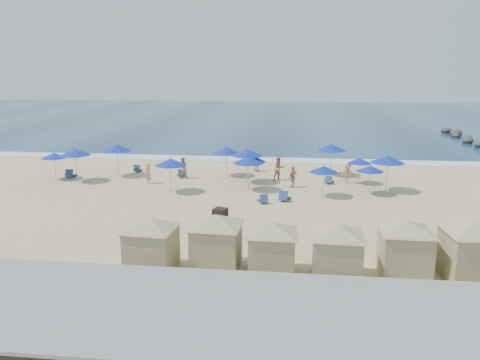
# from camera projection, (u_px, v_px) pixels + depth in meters

# --- Properties ---
(ground) EXTENTS (160.00, 160.00, 0.00)m
(ground) POSITION_uv_depth(u_px,v_px,m) (240.00, 207.00, 29.63)
(ground) COLOR #CDB382
(ground) RESTS_ON ground
(ocean) EXTENTS (160.00, 80.00, 0.06)m
(ocean) POSITION_uv_depth(u_px,v_px,m) (276.00, 117.00, 82.74)
(ocean) COLOR navy
(ocean) RESTS_ON ground
(surf_line) EXTENTS (160.00, 2.50, 0.08)m
(surf_line) POSITION_uv_depth(u_px,v_px,m) (259.00, 160.00, 44.59)
(surf_line) COLOR white
(surf_line) RESTS_ON ground
(seawall) EXTENTS (160.00, 6.10, 1.22)m
(seawall) POSITION_uv_depth(u_px,v_px,m) (196.00, 299.00, 16.44)
(seawall) COLOR gray
(seawall) RESTS_ON ground
(trash_bin) EXTENTS (0.90, 0.90, 0.71)m
(trash_bin) POSITION_uv_depth(u_px,v_px,m) (220.00, 214.00, 26.95)
(trash_bin) COLOR black
(trash_bin) RESTS_ON ground
(cabana_0) EXTENTS (4.22, 4.22, 2.65)m
(cabana_0) POSITION_uv_depth(u_px,v_px,m) (151.00, 238.00, 19.94)
(cabana_0) COLOR tan
(cabana_0) RESTS_ON ground
(cabana_1) EXTENTS (4.35, 4.35, 2.73)m
(cabana_1) POSITION_uv_depth(u_px,v_px,m) (216.00, 235.00, 20.16)
(cabana_1) COLOR tan
(cabana_1) RESTS_ON ground
(cabana_2) EXTENTS (4.13, 4.13, 2.59)m
(cabana_2) POSITION_uv_depth(u_px,v_px,m) (273.00, 242.00, 19.56)
(cabana_2) COLOR tan
(cabana_2) RESTS_ON ground
(cabana_3) EXTENTS (4.26, 4.26, 2.68)m
(cabana_3) POSITION_uv_depth(u_px,v_px,m) (337.00, 245.00, 19.07)
(cabana_3) COLOR tan
(cabana_3) RESTS_ON ground
(cabana_4) EXTENTS (4.30, 4.30, 2.70)m
(cabana_4) POSITION_uv_depth(u_px,v_px,m) (405.00, 241.00, 19.51)
(cabana_4) COLOR tan
(cabana_4) RESTS_ON ground
(cabana_5) EXTENTS (4.54, 4.54, 2.86)m
(cabana_5) POSITION_uv_depth(u_px,v_px,m) (472.00, 243.00, 19.03)
(cabana_5) COLOR tan
(cabana_5) RESTS_ON ground
(umbrella_0) EXTENTS (1.93, 1.93, 2.20)m
(umbrella_0) POSITION_uv_depth(u_px,v_px,m) (54.00, 156.00, 36.56)
(umbrella_0) COLOR #A5A8AD
(umbrella_0) RESTS_ON ground
(umbrella_1) EXTENTS (2.35, 2.35, 2.68)m
(umbrella_1) POSITION_uv_depth(u_px,v_px,m) (75.00, 152.00, 35.70)
(umbrella_1) COLOR #A5A8AD
(umbrella_1) RESTS_ON ground
(umbrella_2) EXTENTS (2.36, 2.36, 2.68)m
(umbrella_2) POSITION_uv_depth(u_px,v_px,m) (117.00, 148.00, 37.55)
(umbrella_2) COLOR #A5A8AD
(umbrella_2) RESTS_ON ground
(umbrella_3) EXTENTS (2.20, 2.20, 2.51)m
(umbrella_3) POSITION_uv_depth(u_px,v_px,m) (171.00, 162.00, 32.62)
(umbrella_3) COLOR #A5A8AD
(umbrella_3) RESTS_ON ground
(umbrella_4) EXTENTS (2.16, 2.16, 2.46)m
(umbrella_4) POSITION_uv_depth(u_px,v_px,m) (227.00, 150.00, 37.58)
(umbrella_4) COLOR #A5A8AD
(umbrella_4) RESTS_ON ground
(umbrella_5) EXTENTS (2.37, 2.37, 2.69)m
(umbrella_5) POSITION_uv_depth(u_px,v_px,m) (247.00, 153.00, 35.39)
(umbrella_5) COLOR #A5A8AD
(umbrella_5) RESTS_ON ground
(umbrella_6) EXTENTS (2.25, 2.25, 2.56)m
(umbrella_6) POSITION_uv_depth(u_px,v_px,m) (249.00, 160.00, 33.13)
(umbrella_6) COLOR #A5A8AD
(umbrella_6) RESTS_ON ground
(umbrella_7) EXTENTS (1.83, 1.83, 2.08)m
(umbrella_7) POSITION_uv_depth(u_px,v_px,m) (254.00, 159.00, 35.64)
(umbrella_7) COLOR #A5A8AD
(umbrella_7) RESTS_ON ground
(umbrella_8) EXTENTS (1.96, 1.96, 2.23)m
(umbrella_8) POSITION_uv_depth(u_px,v_px,m) (324.00, 169.00, 31.50)
(umbrella_8) COLOR #A5A8AD
(umbrella_8) RESTS_ON ground
(umbrella_9) EXTENTS (2.35, 2.35, 2.68)m
(umbrella_9) POSITION_uv_depth(u_px,v_px,m) (332.00, 147.00, 37.75)
(umbrella_9) COLOR #A5A8AD
(umbrella_9) RESTS_ON ground
(umbrella_10) EXTENTS (1.87, 1.87, 2.13)m
(umbrella_10) POSITION_uv_depth(u_px,v_px,m) (370.00, 169.00, 32.09)
(umbrella_10) COLOR #A5A8AD
(umbrella_10) RESTS_ON ground
(umbrella_11) EXTENTS (2.38, 2.38, 2.70)m
(umbrella_11) POSITION_uv_depth(u_px,v_px,m) (388.00, 159.00, 32.75)
(umbrella_11) COLOR #A5A8AD
(umbrella_11) RESTS_ON ground
(umbrella_12) EXTENTS (1.81, 1.81, 2.06)m
(umbrella_12) POSITION_uv_depth(u_px,v_px,m) (360.00, 161.00, 35.14)
(umbrella_12) COLOR #A5A8AD
(umbrella_12) RESTS_ON ground
(beach_chair_0) EXTENTS (0.77, 1.42, 0.74)m
(beach_chair_0) POSITION_uv_depth(u_px,v_px,m) (71.00, 174.00, 37.51)
(beach_chair_0) COLOR navy
(beach_chair_0) RESTS_ON ground
(beach_chair_1) EXTENTS (0.71, 1.26, 0.66)m
(beach_chair_1) POSITION_uv_depth(u_px,v_px,m) (138.00, 169.00, 39.62)
(beach_chair_1) COLOR navy
(beach_chair_1) RESTS_ON ground
(beach_chair_2) EXTENTS (0.96, 1.33, 0.67)m
(beach_chair_2) POSITION_uv_depth(u_px,v_px,m) (181.00, 174.00, 37.82)
(beach_chair_2) COLOR navy
(beach_chair_2) RESTS_ON ground
(beach_chair_3) EXTENTS (0.82, 1.26, 0.64)m
(beach_chair_3) POSITION_uv_depth(u_px,v_px,m) (263.00, 200.00, 30.47)
(beach_chair_3) COLOR navy
(beach_chair_3) RESTS_ON ground
(beach_chair_4) EXTENTS (0.84, 1.43, 0.74)m
(beach_chair_4) POSITION_uv_depth(u_px,v_px,m) (284.00, 197.00, 31.00)
(beach_chair_4) COLOR navy
(beach_chair_4) RESTS_ON ground
(beach_chair_5) EXTENTS (0.78, 1.24, 0.63)m
(beach_chair_5) POSITION_uv_depth(u_px,v_px,m) (329.00, 181.00, 35.62)
(beach_chair_5) COLOR navy
(beach_chair_5) RESTS_ON ground
(beachgoer_0) EXTENTS (0.55, 0.67, 1.59)m
(beachgoer_0) POSITION_uv_depth(u_px,v_px,m) (148.00, 173.00, 35.40)
(beachgoer_0) COLOR tan
(beachgoer_0) RESTS_ON ground
(beachgoer_1) EXTENTS (1.04, 0.97, 1.71)m
(beachgoer_1) POSITION_uv_depth(u_px,v_px,m) (183.00, 168.00, 37.09)
(beachgoer_1) COLOR tan
(beachgoer_1) RESTS_ON ground
(beachgoer_2) EXTENTS (0.85, 1.00, 1.61)m
(beachgoer_2) POSITION_uv_depth(u_px,v_px,m) (293.00, 177.00, 34.32)
(beachgoer_2) COLOR tan
(beachgoer_2) RESTS_ON ground
(beachgoer_3) EXTENTS (1.12, 0.79, 1.57)m
(beachgoer_3) POSITION_uv_depth(u_px,v_px,m) (347.00, 173.00, 35.50)
(beachgoer_3) COLOR tan
(beachgoer_3) RESTS_ON ground
(beachgoer_4) EXTENTS (0.78, 0.93, 1.61)m
(beachgoer_4) POSITION_uv_depth(u_px,v_px,m) (256.00, 162.00, 39.63)
(beachgoer_4) COLOR tan
(beachgoer_4) RESTS_ON ground
(beachgoer_5) EXTENTS (1.13, 1.04, 1.87)m
(beachgoer_5) POSITION_uv_depth(u_px,v_px,m) (279.00, 169.00, 36.43)
(beachgoer_5) COLOR tan
(beachgoer_5) RESTS_ON ground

